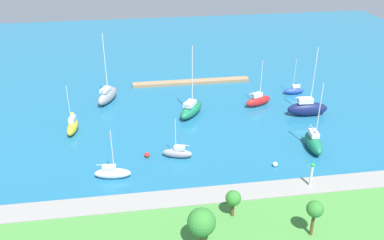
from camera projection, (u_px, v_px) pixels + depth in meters
water at (188, 116)px, 81.64m from camera, size 160.00×160.00×0.00m
pier_dock at (191, 82)px, 96.29m from camera, size 26.84×2.07×0.67m
breakwater at (215, 197)px, 58.04m from camera, size 73.77×3.79×1.20m
shoreline_park at (226, 232)px, 52.01m from camera, size 56.03×13.66×1.08m
harbor_beacon at (312, 173)px, 58.58m from camera, size 0.56×0.56×3.73m
park_tree_center at (202, 222)px, 47.65m from camera, size 3.35×3.35×5.20m
park_tree_east at (315, 210)px, 49.14m from camera, size 2.05×2.05×4.95m
park_tree_mideast at (233, 199)px, 52.74m from camera, size 2.02×2.02×3.80m
sailboat_green_west_end at (191, 109)px, 81.33m from camera, size 6.60×7.82×13.92m
sailboat_gray_off_beacon at (178, 153)px, 67.98m from camera, size 5.17×2.87×7.01m
sailboat_navy_lone_north at (307, 108)px, 81.23m from camera, size 8.06×3.09×13.74m
sailboat_yellow_center_basin at (73, 127)px, 75.29m from camera, size 2.38×5.34×9.23m
sailboat_blue_near_pier at (294, 90)px, 90.77m from camera, size 4.61×1.62×7.98m
sailboat_white_inner_mooring at (112, 173)px, 62.79m from camera, size 5.62×2.19×8.24m
sailboat_red_mid_basin at (258, 100)px, 85.31m from camera, size 6.23×3.79×9.61m
sailboat_green_far_south at (314, 142)px, 70.06m from camera, size 2.87×6.96×12.08m
sailboat_gray_lone_south at (107, 95)px, 86.82m from camera, size 5.24×7.85×14.54m
mooring_buoy_white at (275, 164)px, 65.79m from camera, size 0.80×0.80×0.80m
mooring_buoy_yellow at (72, 114)px, 81.58m from camera, size 0.77×0.77×0.77m
mooring_buoy_red at (147, 155)px, 68.21m from camera, size 0.86×0.86×0.86m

